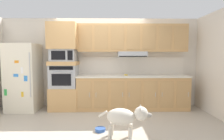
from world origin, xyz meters
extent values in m
plane|color=#B2A899|center=(0.00, 0.00, 0.00)|extent=(9.60, 9.60, 0.00)
cube|color=beige|center=(0.00, 1.11, 1.25)|extent=(6.20, 0.12, 2.50)
cube|color=silver|center=(2.80, 0.00, 1.25)|extent=(0.12, 7.10, 2.50)
cube|color=silver|center=(-2.03, 0.68, 0.88)|extent=(0.76, 0.70, 1.76)
cylinder|color=silver|center=(-1.70, 0.31, 0.98)|extent=(0.02, 0.02, 1.10)
cube|color=#337FDB|center=(-1.82, 0.33, 0.89)|extent=(0.08, 0.01, 0.14)
cube|color=green|center=(-2.32, 0.33, 0.55)|extent=(0.06, 0.01, 0.16)
cube|color=orange|center=(-2.02, 0.33, 1.30)|extent=(0.10, 0.01, 0.06)
cube|color=white|center=(-1.90, 0.33, 1.09)|extent=(0.05, 0.01, 0.15)
cube|color=#337FDB|center=(-2.05, 0.33, 0.97)|extent=(0.12, 0.01, 0.07)
cube|color=gold|center=(-1.91, 0.33, 0.50)|extent=(0.06, 0.01, 0.13)
cube|color=tan|center=(-0.98, 0.75, 0.30)|extent=(0.74, 0.62, 0.60)
cube|color=#A8AAAF|center=(-0.98, 0.75, 0.90)|extent=(0.70, 0.58, 0.60)
cube|color=black|center=(-0.98, 0.45, 0.84)|extent=(0.49, 0.01, 0.30)
cube|color=black|center=(-0.98, 0.45, 1.14)|extent=(0.59, 0.01, 0.09)
cylinder|color=#A8AAAF|center=(-0.98, 0.43, 1.03)|extent=(0.56, 0.02, 0.02)
cube|color=tan|center=(-0.98, 0.75, 1.25)|extent=(0.74, 0.62, 0.10)
cube|color=#A8AAAF|center=(-0.98, 0.75, 1.46)|extent=(0.64, 0.53, 0.32)
cube|color=black|center=(-1.05, 0.48, 1.46)|extent=(0.35, 0.01, 0.22)
cube|color=black|center=(-0.75, 0.48, 1.46)|extent=(0.13, 0.01, 0.24)
cube|color=tan|center=(-0.98, 0.75, 1.96)|extent=(0.74, 0.62, 0.68)
cube|color=tan|center=(0.87, 0.75, 0.44)|extent=(2.96, 0.60, 0.88)
cube|color=tan|center=(-0.40, 0.44, 0.46)|extent=(0.36, 0.01, 0.70)
cylinder|color=#BCBCC1|center=(-0.27, 0.43, 0.46)|extent=(0.01, 0.01, 0.12)
cube|color=tan|center=(0.02, 0.44, 0.46)|extent=(0.36, 0.01, 0.70)
cylinder|color=#BCBCC1|center=(-0.10, 0.43, 0.46)|extent=(0.01, 0.01, 0.12)
cube|color=tan|center=(0.45, 0.44, 0.46)|extent=(0.36, 0.01, 0.70)
cylinder|color=#BCBCC1|center=(0.57, 0.43, 0.46)|extent=(0.01, 0.01, 0.12)
cube|color=tan|center=(0.87, 0.44, 0.46)|extent=(0.36, 0.01, 0.70)
cylinder|color=#BCBCC1|center=(0.74, 0.43, 0.46)|extent=(0.01, 0.01, 0.12)
cube|color=tan|center=(1.29, 0.44, 0.46)|extent=(0.36, 0.01, 0.70)
cylinder|color=#BCBCC1|center=(1.42, 0.43, 0.46)|extent=(0.01, 0.01, 0.12)
cube|color=tan|center=(1.72, 0.44, 0.46)|extent=(0.36, 0.01, 0.70)
cylinder|color=#BCBCC1|center=(1.59, 0.43, 0.46)|extent=(0.01, 0.01, 0.12)
cube|color=tan|center=(2.14, 0.44, 0.46)|extent=(0.36, 0.01, 0.70)
cylinder|color=#BCBCC1|center=(2.26, 0.43, 0.46)|extent=(0.01, 0.01, 0.12)
cube|color=silver|center=(0.87, 0.75, 0.90)|extent=(3.00, 0.64, 0.04)
cube|color=silver|center=(0.87, 1.04, 1.17)|extent=(3.00, 0.02, 0.50)
cube|color=tan|center=(0.87, 0.88, 1.93)|extent=(2.96, 0.34, 0.74)
cube|color=#A8AAAF|center=(0.85, 0.81, 1.49)|extent=(0.76, 0.48, 0.14)
cube|color=black|center=(0.85, 0.59, 1.43)|extent=(0.72, 0.04, 0.02)
cube|color=tan|center=(-0.40, 0.70, 1.93)|extent=(0.36, 0.01, 0.63)
cube|color=tan|center=(0.02, 0.70, 1.93)|extent=(0.36, 0.01, 0.63)
cube|color=tan|center=(0.45, 0.70, 1.93)|extent=(0.36, 0.01, 0.63)
cube|color=tan|center=(0.87, 0.70, 1.93)|extent=(0.36, 0.01, 0.63)
cube|color=tan|center=(1.29, 0.70, 1.93)|extent=(0.36, 0.01, 0.63)
cube|color=tan|center=(1.72, 0.70, 1.93)|extent=(0.36, 0.01, 0.63)
cube|color=tan|center=(2.14, 0.70, 1.93)|extent=(0.36, 0.01, 0.63)
cylinder|color=yellow|center=(0.69, 0.73, 0.93)|extent=(0.09, 0.09, 0.03)
cylinder|color=silver|center=(0.77, 0.80, 0.93)|extent=(0.09, 0.09, 0.01)
ellipsoid|color=beige|center=(0.44, -0.98, 0.38)|extent=(0.55, 0.39, 0.29)
sphere|color=beige|center=(0.78, -1.05, 0.46)|extent=(0.24, 0.24, 0.24)
ellipsoid|color=gray|center=(0.90, -1.08, 0.44)|extent=(0.15, 0.11, 0.08)
cone|color=beige|center=(0.78, -0.97, 0.56)|extent=(0.06, 0.06, 0.07)
cone|color=beige|center=(0.75, -1.13, 0.56)|extent=(0.06, 0.06, 0.07)
cylinder|color=beige|center=(0.12, -0.92, 0.41)|extent=(0.17, 0.07, 0.13)
cylinder|color=beige|center=(0.62, -0.94, 0.11)|extent=(0.06, 0.06, 0.23)
cylinder|color=beige|center=(0.59, -1.10, 0.11)|extent=(0.06, 0.06, 0.23)
cylinder|color=beige|center=(0.28, -0.87, 0.11)|extent=(0.06, 0.06, 0.23)
cylinder|color=beige|center=(0.25, -1.02, 0.11)|extent=(0.06, 0.06, 0.23)
cylinder|color=#3359A5|center=(0.06, -0.71, 0.03)|extent=(0.20, 0.20, 0.06)
cylinder|color=brown|center=(0.06, -0.71, 0.04)|extent=(0.15, 0.15, 0.03)
camera|label=1|loc=(0.24, -3.99, 1.43)|focal=28.26mm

